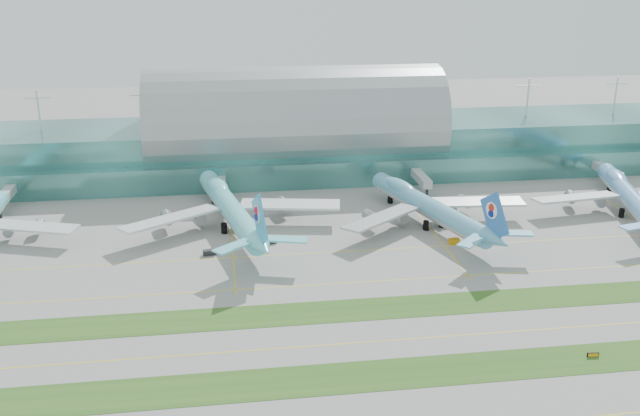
{
  "coord_description": "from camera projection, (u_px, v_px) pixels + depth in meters",
  "views": [
    {
      "loc": [
        -29.79,
        -156.28,
        83.85
      ],
      "look_at": [
        0.0,
        55.0,
        9.0
      ],
      "focal_mm": 40.0,
      "sensor_mm": 36.0,
      "label": 1
    }
  ],
  "objects": [
    {
      "name": "gse_d",
      "position": [
        271.0,
        241.0,
        221.78
      ],
      "size": [
        3.83,
        2.66,
        1.53
      ],
      "primitive_type": "cube",
      "rotation": [
        0.0,
        0.0,
        0.26
      ],
      "color": "black",
      "rests_on": "ground"
    },
    {
      "name": "taxiway_sign_east",
      "position": [
        593.0,
        355.0,
        158.41
      ],
      "size": [
        2.72,
        0.53,
        1.14
      ],
      "rotation": [
        0.0,
        0.0,
        -0.08
      ],
      "color": "black",
      "rests_on": "ground"
    },
    {
      "name": "airliner_d",
      "position": [
        629.0,
        195.0,
        246.02
      ],
      "size": [
        65.69,
        75.91,
        21.23
      ],
      "rotation": [
        0.0,
        0.0,
        -0.26
      ],
      "color": "#68A8E6",
      "rests_on": "ground"
    },
    {
      "name": "airliner_b",
      "position": [
        230.0,
        207.0,
        233.29
      ],
      "size": [
        71.89,
        82.75,
        22.97
      ],
      "rotation": [
        0.0,
        0.0,
        0.21
      ],
      "color": "#69D9E7",
      "rests_on": "ground"
    },
    {
      "name": "taxiline_b",
      "position": [
        362.0,
        342.0,
        164.62
      ],
      "size": [
        420.0,
        0.35,
        0.01
      ],
      "primitive_type": "cube",
      "color": "yellow",
      "rests_on": "ground"
    },
    {
      "name": "gse_e",
      "position": [
        454.0,
        241.0,
        221.46
      ],
      "size": [
        3.37,
        2.08,
        1.63
      ],
      "primitive_type": "cube",
      "rotation": [
        0.0,
        0.0,
        0.03
      ],
      "color": "#C4850B",
      "rests_on": "ground"
    },
    {
      "name": "ground",
      "position": [
        351.0,
        314.0,
        177.71
      ],
      "size": [
        700.0,
        700.0,
        0.0
      ],
      "primitive_type": "plane",
      "color": "gray",
      "rests_on": "ground"
    },
    {
      "name": "grass_strip_far",
      "position": [
        349.0,
        310.0,
        179.56
      ],
      "size": [
        420.0,
        12.0,
        0.08
      ],
      "primitive_type": "cube",
      "color": "#2D591E",
      "rests_on": "ground"
    },
    {
      "name": "terminal",
      "position": [
        295.0,
        137.0,
        293.34
      ],
      "size": [
        340.0,
        69.1,
        36.0
      ],
      "color": "#3D7A75",
      "rests_on": "ground"
    },
    {
      "name": "grass_strip_near",
      "position": [
        374.0,
        375.0,
        151.53
      ],
      "size": [
        420.0,
        12.0,
        0.08
      ],
      "primitive_type": "cube",
      "color": "#2D591E",
      "rests_on": "ground"
    },
    {
      "name": "taxiline_c",
      "position": [
        339.0,
        283.0,
        194.52
      ],
      "size": [
        420.0,
        0.35,
        0.01
      ],
      "primitive_type": "cube",
      "color": "yellow",
      "rests_on": "ground"
    },
    {
      "name": "gse_c",
      "position": [
        209.0,
        252.0,
        212.92
      ],
      "size": [
        4.07,
        2.42,
        1.63
      ],
      "primitive_type": "cube",
      "rotation": [
        0.0,
        0.0,
        0.17
      ],
      "color": "black",
      "rests_on": "ground"
    },
    {
      "name": "airliner_c",
      "position": [
        427.0,
        205.0,
        235.85
      ],
      "size": [
        66.16,
        76.66,
        21.57
      ],
      "rotation": [
        0.0,
        0.0,
        0.29
      ],
      "color": "#5BA7C8",
      "rests_on": "ground"
    },
    {
      "name": "gse_f",
      "position": [
        456.0,
        223.0,
        236.43
      ],
      "size": [
        4.34,
        3.09,
        1.62
      ],
      "primitive_type": "cube",
      "rotation": [
        0.0,
        0.0,
        -0.31
      ],
      "color": "black",
      "rests_on": "ground"
    },
    {
      "name": "taxiline_d",
      "position": [
        327.0,
        252.0,
        215.08
      ],
      "size": [
        420.0,
        0.35,
        0.01
      ],
      "primitive_type": "cube",
      "color": "yellow",
      "rests_on": "ground"
    }
  ]
}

